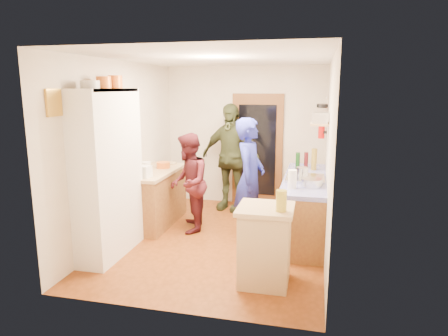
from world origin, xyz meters
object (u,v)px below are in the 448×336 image
(island_base, at_px, (265,247))
(person_left, at_px, (190,182))
(right_counter_base, at_px, (304,208))
(hutch_body, at_px, (108,174))
(person_hob, at_px, (251,179))
(person_back, at_px, (231,157))

(island_base, distance_m, person_left, 2.03)
(right_counter_base, bearing_deg, person_left, -173.75)
(hutch_body, xyz_separation_m, island_base, (2.12, -0.37, -0.67))
(hutch_body, bearing_deg, person_hob, 30.60)
(hutch_body, height_order, person_back, hutch_body)
(right_counter_base, xyz_separation_m, person_left, (-1.74, -0.19, 0.35))
(right_counter_base, bearing_deg, hutch_body, -152.53)
(island_base, distance_m, person_hob, 1.52)
(person_left, bearing_deg, person_back, 148.02)
(hutch_body, xyz_separation_m, person_back, (1.14, 2.32, -0.13))
(hutch_body, relative_size, person_hob, 1.23)
(person_left, relative_size, person_back, 0.79)
(island_base, relative_size, person_hob, 0.48)
(island_base, height_order, person_hob, person_hob)
(person_hob, xyz_separation_m, person_left, (-0.97, 0.09, -0.12))
(right_counter_base, relative_size, person_hob, 1.23)
(right_counter_base, distance_m, person_hob, 0.94)
(person_left, bearing_deg, right_counter_base, 81.52)
(island_base, bearing_deg, person_back, 110.16)
(right_counter_base, distance_m, island_base, 1.71)
(person_hob, relative_size, person_left, 1.16)
(hutch_body, relative_size, right_counter_base, 1.00)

